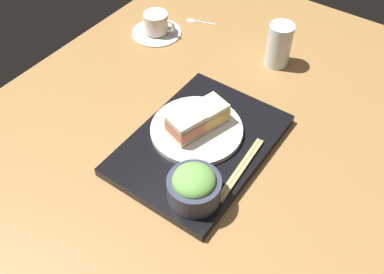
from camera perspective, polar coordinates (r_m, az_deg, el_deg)
ground_plane at (r=99.80cm, az=0.18°, el=-0.47°), size 140.00×100.00×3.00cm
serving_tray at (r=95.58cm, az=1.07°, el=-0.99°), size 38.40×27.35×2.18cm
sandwich_plate at (r=96.45cm, az=0.72°, el=1.10°), size 20.78×20.78×1.21cm
sandwich_near at (r=92.81cm, az=-0.86°, el=1.63°), size 8.66×7.98×5.28cm
sandwich_far at (r=95.60cm, az=2.29°, el=3.20°), size 8.78×7.95×5.02cm
salad_bowl at (r=82.62cm, az=0.27°, el=-6.55°), size 10.59×10.59×7.76cm
chopsticks_pair at (r=89.88cm, az=6.49°, el=-4.26°), size 18.74×2.57×0.70cm
coffee_cup at (r=128.81cm, az=-4.74°, el=14.53°), size 14.57×14.57×6.44cm
drinking_glass at (r=117.18cm, az=11.48°, el=11.89°), size 6.51×6.51×11.84cm
teaspoon at (r=134.83cm, az=0.37°, el=15.24°), size 3.94×9.09×0.80cm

